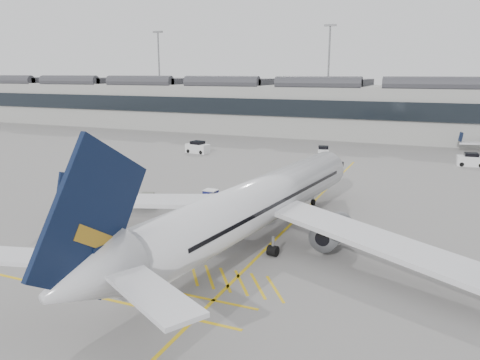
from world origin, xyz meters
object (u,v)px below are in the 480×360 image
at_px(airliner_main, 255,205).
at_px(pushback_tug, 148,201).
at_px(belt_loader, 266,203).
at_px(ramp_agent_b, 237,207).
at_px(ramp_agent_a, 246,210).
at_px(baggage_cart_a, 265,206).

distance_m(airliner_main, pushback_tug, 15.54).
bearing_deg(belt_loader, ramp_agent_b, -107.69).
height_order(belt_loader, pushback_tug, belt_loader).
distance_m(airliner_main, ramp_agent_a, 6.61).
height_order(ramp_agent_a, ramp_agent_b, ramp_agent_a).
height_order(baggage_cart_a, pushback_tug, baggage_cart_a).
xyz_separation_m(baggage_cart_a, ramp_agent_a, (-1.26, -2.01, -0.02)).
relative_size(airliner_main, belt_loader, 8.22).
bearing_deg(belt_loader, ramp_agent_a, -87.64).
distance_m(airliner_main, belt_loader, 10.43).
bearing_deg(pushback_tug, airliner_main, -42.81).
xyz_separation_m(baggage_cart_a, ramp_agent_b, (-2.56, -1.25, -0.05)).
bearing_deg(airliner_main, baggage_cart_a, 111.03).
xyz_separation_m(airliner_main, ramp_agent_a, (-3.04, 5.38, -2.35)).
distance_m(belt_loader, ramp_agent_a, 4.40).
height_order(belt_loader, ramp_agent_b, belt_loader).
bearing_deg(airliner_main, pushback_tug, 166.50).
xyz_separation_m(belt_loader, ramp_agent_a, (-0.46, -4.36, 0.32)).
distance_m(airliner_main, baggage_cart_a, 7.95).
bearing_deg(ramp_agent_b, pushback_tug, -1.78).
bearing_deg(belt_loader, airliner_main, -66.81).
bearing_deg(ramp_agent_a, airliner_main, -85.47).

